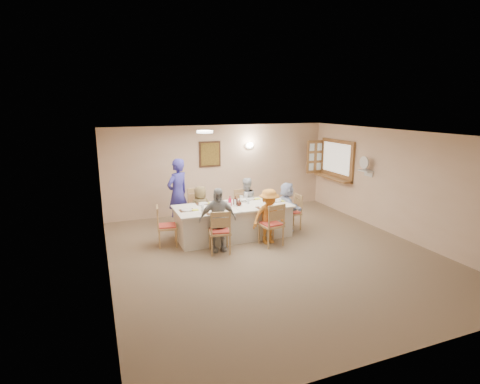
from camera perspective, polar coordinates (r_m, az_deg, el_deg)
name	(u,v)px	position (r m, az deg, el deg)	size (l,w,h in m)	color
ground	(273,254)	(7.99, 5.07, -9.40)	(7.00, 7.00, 0.00)	#8C775A
room_walls	(275,184)	(7.53, 5.30, 1.29)	(7.00, 7.00, 7.00)	beige
wall_picture	(210,154)	(10.58, -4.60, 5.78)	(0.62, 0.05, 0.72)	#3F2416
wall_sconce	(250,145)	(10.94, 1.48, 7.12)	(0.26, 0.09, 0.18)	white
ceiling_light	(205,132)	(8.43, -5.39, 9.12)	(0.36, 0.36, 0.05)	white
serving_hatch	(337,160)	(11.22, 14.57, 4.79)	(0.06, 1.50, 1.15)	brown
hatch_sill	(332,178)	(11.23, 13.92, 2.12)	(0.30, 1.50, 0.05)	brown
shutter_door	(315,157)	(11.69, 11.36, 5.29)	(0.55, 0.04, 1.00)	brown
fan_shelf	(366,171)	(10.13, 18.61, 3.08)	(0.22, 0.36, 0.03)	white
desk_fan	(365,165)	(10.09, 18.54, 3.91)	(0.30, 0.30, 0.28)	#A5A5A8
dining_table	(233,221)	(8.83, -1.05, -4.47)	(2.71, 1.15, 0.76)	silver
chair_back_left	(199,210)	(9.35, -6.22, -2.67)	(0.49, 0.49, 1.03)	tan
chair_back_right	(244,207)	(9.73, 0.62, -2.34)	(0.43, 0.43, 0.91)	tan
chair_front_left	(220,231)	(7.90, -3.13, -5.92)	(0.46, 0.46, 0.96)	tan
chair_front_right	(271,224)	(8.32, 4.76, -4.84)	(0.47, 0.47, 0.98)	tan
chair_left_end	(167,226)	(8.42, -11.03, -5.08)	(0.44, 0.44, 0.91)	tan
chair_right_end	(291,212)	(9.44, 7.82, -3.03)	(0.42, 0.42, 0.89)	tan
diner_back_left	(201,209)	(9.22, -6.03, -2.54)	(0.61, 0.44, 1.14)	brown
diner_back_right	(246,202)	(9.58, 0.89, -1.52)	(0.67, 0.55, 1.25)	#B7B9C0
diner_front_left	(218,220)	(7.94, -3.42, -4.22)	(0.83, 0.39, 1.38)	#9D9D9D
diner_front_right	(269,216)	(8.39, 4.42, -3.73)	(0.83, 0.50, 1.25)	orange
diner_right_end	(287,206)	(9.33, 7.15, -2.17)	(0.48, 1.15, 1.21)	silver
caregiver	(178,194)	(9.49, -9.46, -0.24)	(0.77, 0.70, 1.77)	#363299
placemat_fl	(214,213)	(8.15, -4.00, -3.21)	(0.34, 0.26, 0.01)	#472B19
plate_fl	(214,213)	(8.15, -4.00, -3.14)	(0.24, 0.24, 0.01)	white
napkin_fl	(222,212)	(8.16, -2.68, -3.13)	(0.14, 0.14, 0.01)	yellow
placemat_fr	(264,208)	(8.57, 3.68, -2.38)	(0.34, 0.26, 0.01)	#472B19
plate_fr	(264,207)	(8.57, 3.68, -2.31)	(0.22, 0.22, 0.01)	white
napkin_fr	(272,207)	(8.60, 4.91, -2.30)	(0.14, 0.14, 0.01)	yellow
placemat_bl	(203,204)	(8.93, -5.62, -1.78)	(0.35, 0.26, 0.01)	#472B19
plate_bl	(203,203)	(8.93, -5.62, -1.71)	(0.22, 0.22, 0.01)	white
napkin_bl	(211,203)	(8.93, -4.42, -1.70)	(0.14, 0.14, 0.01)	yellow
placemat_br	(250,199)	(9.31, 1.50, -1.08)	(0.33, 0.25, 0.01)	#472B19
plate_br	(250,199)	(9.31, 1.50, -1.03)	(0.24, 0.24, 0.01)	white
napkin_br	(257,199)	(9.34, 2.64, -1.01)	(0.15, 0.15, 0.01)	yellow
placemat_le	(187,210)	(8.42, -8.11, -2.78)	(0.33, 0.24, 0.01)	#472B19
plate_le	(187,210)	(8.42, -8.11, -2.71)	(0.24, 0.24, 0.02)	white
napkin_le	(195,210)	(8.41, -6.84, -2.71)	(0.13, 0.13, 0.01)	yellow
placemat_re	(276,201)	(9.16, 5.52, -1.39)	(0.33, 0.24, 0.01)	#472B19
plate_re	(276,201)	(9.15, 5.53, -1.33)	(0.25, 0.25, 0.02)	white
napkin_re	(284,201)	(9.19, 6.67, -1.32)	(0.15, 0.15, 0.01)	yellow
teacup_a	(204,211)	(8.16, -5.57, -2.91)	(0.14, 0.14, 0.09)	white
teacup_b	(241,197)	(9.33, 0.19, -0.80)	(0.12, 0.12, 0.09)	white
bowl_a	(225,208)	(8.42, -2.36, -2.49)	(0.23, 0.23, 0.05)	white
bowl_b	(244,200)	(9.09, 0.62, -1.24)	(0.23, 0.23, 0.07)	white
condiment_ketchup	(230,201)	(8.66, -1.56, -1.39)	(0.12, 0.12, 0.24)	#B60F30
condiment_brown	(235,200)	(8.79, -0.72, -1.29)	(0.10, 0.10, 0.21)	#3B170F
condiment_malt	(239,203)	(8.69, -0.13, -1.64)	(0.15, 0.15, 0.15)	#3B170F
drinking_glass	(226,203)	(8.70, -2.11, -1.75)	(0.07, 0.07, 0.11)	silver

